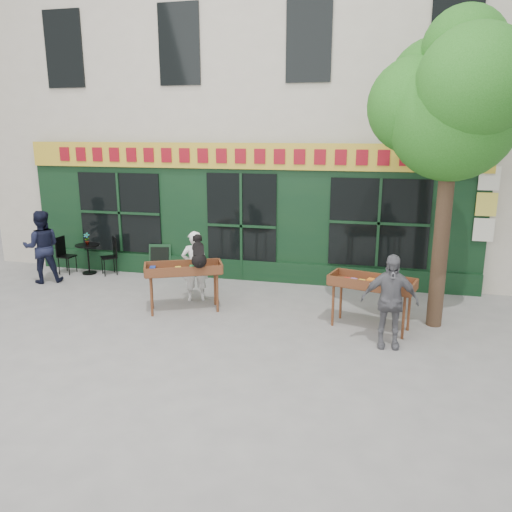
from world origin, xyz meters
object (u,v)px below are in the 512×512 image
object	(u,v)px
dog	(198,250)
man_left	(42,247)
woman	(195,266)
book_cart_center	(183,272)
bistro_table	(88,253)
man_right	(390,301)
book_cart_right	(372,286)

from	to	relation	value
dog	man_left	distance (m)	4.54
woman	dog	bearing A→B (deg)	92.27
book_cart_center	man_left	xyz separation A→B (m)	(-4.03, 1.07, 0.05)
book_cart_center	bistro_table	distance (m)	3.92
book_cart_center	dog	world-z (taller)	dog
man_right	bistro_table	xyz separation A→B (m)	(-7.38, 2.81, -0.26)
man_right	man_left	bearing A→B (deg)	161.78
dog	book_cart_right	xyz separation A→B (m)	(3.35, -0.04, -0.47)
book_cart_center	book_cart_right	distance (m)	3.70
bistro_table	dog	bearing A→B (deg)	-28.42
bistro_table	man_right	bearing A→B (deg)	-20.85
bistro_table	man_left	xyz separation A→B (m)	(-0.64, -0.90, 0.33)
woman	man_left	bearing A→B (deg)	-30.24
woman	man_right	distance (m)	4.26
dog	man_right	size ratio (longest dim) A/B	0.37
dog	man_right	bearing A→B (deg)	-36.52
woman	bistro_table	distance (m)	3.64
dog	bistro_table	size ratio (longest dim) A/B	0.79
bistro_table	man_left	size ratio (longest dim) A/B	0.44
man_left	book_cart_right	bearing A→B (deg)	140.30
book_cart_right	bistro_table	size ratio (longest dim) A/B	2.12
dog	book_cart_right	size ratio (longest dim) A/B	0.37
book_cart_center	woman	distance (m)	0.65
book_cart_right	bistro_table	world-z (taller)	book_cart_right
book_cart_center	man_right	bearing A→B (deg)	-36.16
man_right	bistro_table	world-z (taller)	man_right
dog	woman	size ratio (longest dim) A/B	0.39
dog	book_cart_right	distance (m)	3.38
book_cart_right	bistro_table	xyz separation A→B (m)	(-7.08, 2.06, -0.28)
dog	man_right	world-z (taller)	man_right
bistro_table	book_cart_right	bearing A→B (deg)	-16.22
book_cart_center	bistro_table	world-z (taller)	book_cart_center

